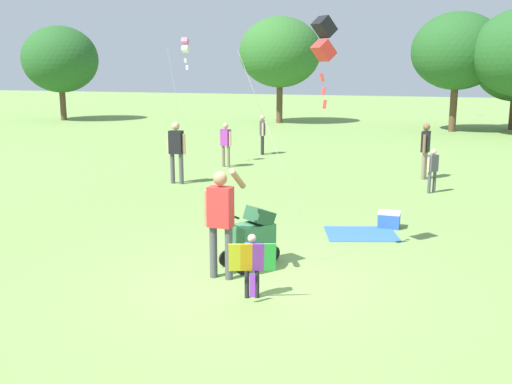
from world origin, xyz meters
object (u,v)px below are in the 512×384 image
Objects in this scene: person_sitting_far at (425,146)px; picnic_blanket at (361,234)px; person_kid_running at (226,141)px; person_red_shirt at (176,148)px; person_back_turned at (262,131)px; stroller at (254,231)px; kite_adult_black at (324,40)px; person_adult_flyer at (221,215)px; cooler_box at (389,220)px; kite_orange_delta at (185,47)px; person_couple_left at (433,167)px; child_with_butterfly_kite at (252,260)px.

person_sitting_far is 1.19× the size of picnic_blanket.
person_kid_running reaches higher than picnic_blanket.
person_back_turned is at bearing 84.29° from person_red_shirt.
stroller is 10.12m from person_kid_running.
picnic_blanket is (0.47, 1.91, -3.74)m from kite_adult_black.
person_adult_flyer is 10.23m from person_sitting_far.
person_kid_running is 1.06× the size of picnic_blanket.
kite_adult_black is at bearing -110.14° from cooler_box.
kite_orange_delta is 2.86× the size of person_kid_running.
picnic_blanket is (-1.22, -4.59, -0.70)m from person_couple_left.
kite_orange_delta is 3.33m from person_kid_running.
kite_orange_delta reaches higher than picnic_blanket.
person_back_turned reaches higher than child_with_butterfly_kite.
kite_orange_delta is 2.54× the size of person_sitting_far.
person_back_turned is (-3.42, 13.15, -0.16)m from person_adult_flyer.
person_back_turned is (-4.73, 11.84, -2.86)m from kite_adult_black.
stroller is (0.32, 0.73, -0.44)m from person_adult_flyer.
person_kid_running reaches higher than cooler_box.
person_red_shirt is at bearing 154.70° from cooler_box.
person_red_shirt is 7.11m from person_couple_left.
picnic_blanket is at bearing -98.00° from person_sitting_far.
stroller is 2.34× the size of cooler_box.
person_adult_flyer is 1.02× the size of person_red_shirt.
kite_orange_delta is 10.16m from picnic_blanket.
person_sitting_far is (6.76, 2.97, -0.07)m from person_red_shirt.
cooler_box is at bearing 54.74° from picnic_blanket.
stroller is at bearing -59.42° from kite_orange_delta.
picnic_blanket is at bearing 75.12° from child_with_butterfly_kite.
picnic_blanket is at bearing -43.78° from kite_orange_delta.
person_kid_running reaches higher than child_with_butterfly_kite.
child_with_butterfly_kite is at bearing -42.29° from person_adult_flyer.
kite_orange_delta is 9.45× the size of cooler_box.
child_with_butterfly_kite is 12.32m from kite_orange_delta.
cooler_box reaches higher than picnic_blanket.
person_couple_left is at bearing -39.71° from person_back_turned.
person_adult_flyer is 10.68m from person_kid_running.
cooler_box is at bearing 69.86° from kite_adult_black.
picnic_blanket is at bearing 76.21° from kite_adult_black.
person_sitting_far is 6.02m from cooler_box.
person_adult_flyer is 3.27m from kite_adult_black.
child_with_butterfly_kite is at bearing -73.22° from stroller.
kite_orange_delta is at bearing -114.47° from person_back_turned.
cooler_box is at bearing -45.54° from person_kid_running.
cooler_box is (1.94, 3.18, -0.43)m from stroller.
person_red_shirt reaches higher than child_with_butterfly_kite.
person_back_turned is (1.57, 3.44, -3.06)m from kite_orange_delta.
picnic_blanket is 3.13× the size of cooler_box.
person_adult_flyer is 0.91m from stroller.
cooler_box is (-0.45, -5.95, -0.81)m from person_sitting_far.
cooler_box is (5.98, -6.10, -0.70)m from person_kid_running.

